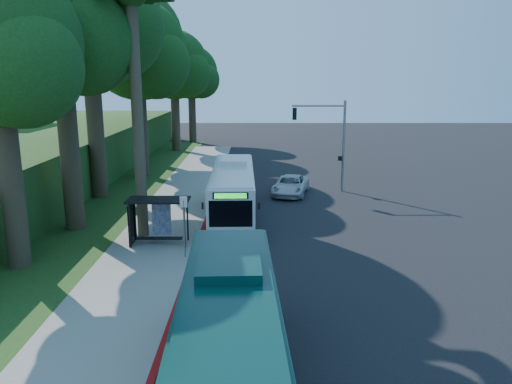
{
  "coord_description": "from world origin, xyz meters",
  "views": [
    {
      "loc": [
        -1.97,
        -28.03,
        8.68
      ],
      "look_at": [
        -1.93,
        1.0,
        2.0
      ],
      "focal_mm": 35.0,
      "sensor_mm": 36.0,
      "label": 1
    }
  ],
  "objects_px": {
    "bus_shelter": "(154,212)",
    "pickup": "(290,185)",
    "teal_bus": "(229,353)",
    "white_bus": "(233,192)"
  },
  "relations": [
    {
      "from": "bus_shelter",
      "to": "teal_bus",
      "type": "height_order",
      "value": "teal_bus"
    },
    {
      "from": "white_bus",
      "to": "bus_shelter",
      "type": "bearing_deg",
      "value": -128.71
    },
    {
      "from": "bus_shelter",
      "to": "pickup",
      "type": "height_order",
      "value": "bus_shelter"
    },
    {
      "from": "bus_shelter",
      "to": "pickup",
      "type": "bearing_deg",
      "value": 55.92
    },
    {
      "from": "bus_shelter",
      "to": "pickup",
      "type": "xyz_separation_m",
      "value": [
        7.95,
        11.75,
        -1.1
      ]
    },
    {
      "from": "white_bus",
      "to": "pickup",
      "type": "distance_m",
      "value": 7.86
    },
    {
      "from": "bus_shelter",
      "to": "pickup",
      "type": "relative_size",
      "value": 0.63
    },
    {
      "from": "bus_shelter",
      "to": "teal_bus",
      "type": "relative_size",
      "value": 0.26
    },
    {
      "from": "bus_shelter",
      "to": "teal_bus",
      "type": "bearing_deg",
      "value": -71.34
    },
    {
      "from": "teal_bus",
      "to": "bus_shelter",
      "type": "bearing_deg",
      "value": 106.42
    }
  ]
}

